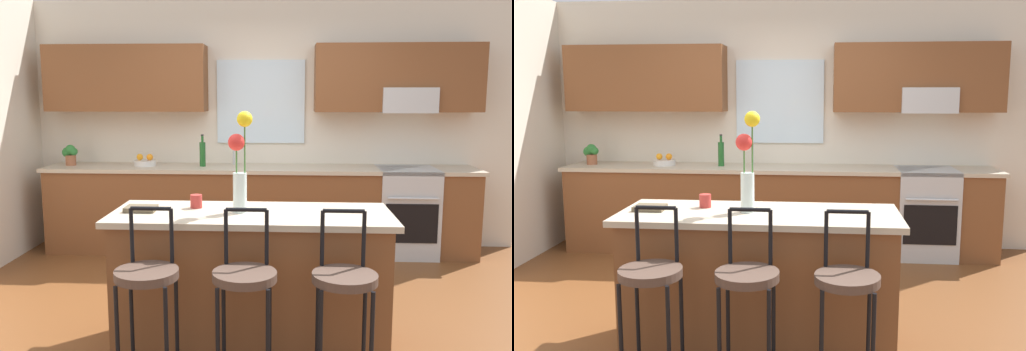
{
  "view_description": "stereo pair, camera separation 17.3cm",
  "coord_description": "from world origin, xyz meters",
  "views": [
    {
      "loc": [
        0.29,
        -3.9,
        1.68
      ],
      "look_at": [
        0.03,
        0.55,
        1.0
      ],
      "focal_mm": 37.38,
      "sensor_mm": 36.0,
      "label": 1
    },
    {
      "loc": [
        0.47,
        -3.89,
        1.68
      ],
      "look_at": [
        0.03,
        0.55,
        1.0
      ],
      "focal_mm": 37.38,
      "sensor_mm": 36.0,
      "label": 2
    }
  ],
  "objects": [
    {
      "name": "oven_range",
      "position": [
        1.54,
        1.68,
        0.46
      ],
      "size": [
        0.6,
        0.64,
        0.92
      ],
      "color": "#B7BABC",
      "rests_on": "ground"
    },
    {
      "name": "bar_stool_middle",
      "position": [
        0.06,
        -1.07,
        0.64
      ],
      "size": [
        0.36,
        0.36,
        1.04
      ],
      "color": "black",
      "rests_on": "ground"
    },
    {
      "name": "back_wall_assembly",
      "position": [
        0.03,
        1.98,
        1.51
      ],
      "size": [
        5.6,
        0.5,
        2.7
      ],
      "color": "beige",
      "rests_on": "ground"
    },
    {
      "name": "flower_vase",
      "position": [
        -0.01,
        -0.52,
        1.25
      ],
      "size": [
        0.16,
        0.11,
        0.65
      ],
      "color": "silver",
      "rests_on": "kitchen_island"
    },
    {
      "name": "kitchen_island",
      "position": [
        0.06,
        -0.51,
        0.46
      ],
      "size": [
        1.82,
        0.7,
        0.92
      ],
      "color": "brown",
      "rests_on": "ground"
    },
    {
      "name": "bar_stool_near",
      "position": [
        -0.49,
        -1.07,
        0.64
      ],
      "size": [
        0.36,
        0.36,
        1.04
      ],
      "color": "black",
      "rests_on": "ground"
    },
    {
      "name": "bar_stool_far",
      "position": [
        0.61,
        -1.07,
        0.64
      ],
      "size": [
        0.36,
        0.36,
        1.04
      ],
      "color": "black",
      "rests_on": "ground"
    },
    {
      "name": "cookbook",
      "position": [
        -0.66,
        -0.52,
        0.94
      ],
      "size": [
        0.2,
        0.15,
        0.03
      ],
      "primitive_type": "cube",
      "color": "brown",
      "rests_on": "kitchen_island"
    },
    {
      "name": "bottle_olive_oil",
      "position": [
        -0.61,
        1.7,
        1.06
      ],
      "size": [
        0.06,
        0.06,
        0.34
      ],
      "color": "#1E5923",
      "rests_on": "counter_run"
    },
    {
      "name": "mug_ceramic",
      "position": [
        -0.32,
        -0.4,
        0.97
      ],
      "size": [
        0.08,
        0.08,
        0.09
      ],
      "primitive_type": "cylinder",
      "color": "#A52D28",
      "rests_on": "kitchen_island"
    },
    {
      "name": "sink_faucet",
      "position": [
        -0.29,
        1.84,
        1.06
      ],
      "size": [
        0.02,
        0.13,
        0.23
      ],
      "color": "#B7BABC",
      "rests_on": "counter_run"
    },
    {
      "name": "potted_plant_small",
      "position": [
        -2.05,
        1.7,
        1.04
      ],
      "size": [
        0.18,
        0.12,
        0.22
      ],
      "color": "#9E5B3D",
      "rests_on": "counter_run"
    },
    {
      "name": "ground_plane",
      "position": [
        0.0,
        0.0,
        0.0
      ],
      "size": [
        14.0,
        14.0,
        0.0
      ],
      "primitive_type": "plane",
      "color": "brown"
    },
    {
      "name": "fruit_bowl_oranges",
      "position": [
        -1.23,
        1.7,
        0.96
      ],
      "size": [
        0.24,
        0.24,
        0.13
      ],
      "color": "silver",
      "rests_on": "counter_run"
    },
    {
      "name": "counter_run",
      "position": [
        -0.0,
        1.7,
        0.47
      ],
      "size": [
        4.56,
        0.64,
        0.92
      ],
      "color": "brown",
      "rests_on": "ground"
    }
  ]
}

